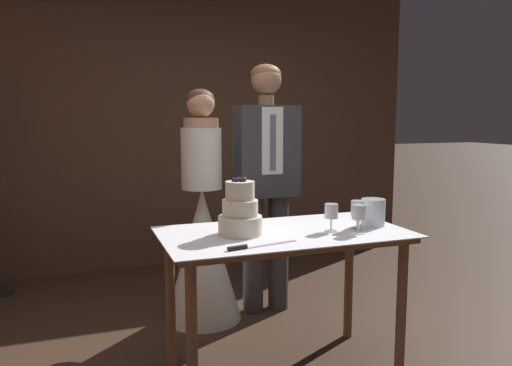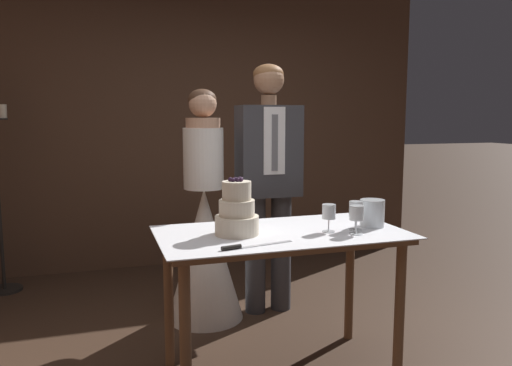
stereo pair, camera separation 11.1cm
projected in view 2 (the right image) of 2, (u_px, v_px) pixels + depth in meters
The scene contains 10 objects.
wall_back at pixel (193, 125), 4.89m from camera, with size 4.76×0.12×2.73m, color #513828.
cake_table at pixel (281, 251), 2.74m from camera, with size 1.35×0.74×0.82m.
tiered_cake at pixel (237, 213), 2.65m from camera, with size 0.23×0.23×0.31m.
cake_knife at pixel (244, 246), 2.39m from camera, with size 0.38×0.10×0.02m.
wine_glass_near at pixel (357, 215), 2.66m from camera, with size 0.08×0.08×0.16m.
wine_glass_middle at pixel (329, 213), 2.71m from camera, with size 0.07×0.07×0.15m.
wine_glass_far at pixel (356, 211), 2.75m from camera, with size 0.07×0.07×0.16m.
hurricane_candle at pixel (372, 214), 2.85m from camera, with size 0.14×0.14×0.16m.
bride at pixel (205, 237), 3.53m from camera, with size 0.54×0.54×1.63m.
groom at pixel (269, 173), 3.62m from camera, with size 0.45×0.25×1.81m.
Camera 2 is at (-0.91, -2.42, 1.44)m, focal length 35.00 mm.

